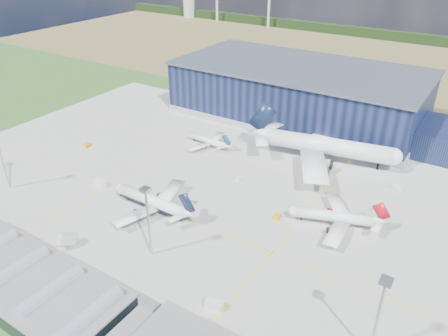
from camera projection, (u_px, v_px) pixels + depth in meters
ground at (186, 198)px, 157.06m from camera, size 600.00×600.00×0.00m
apron at (202, 186)px, 164.40m from camera, size 220.00×160.00×0.08m
farmland at (369, 62)px, 318.94m from camera, size 600.00×220.00×0.01m
treeline at (397, 36)px, 375.88m from camera, size 600.00×8.00×8.00m
hangar at (304, 95)px, 219.89m from camera, size 145.00×62.00×26.10m
glass_concourse at (27, 284)px, 114.21m from camera, size 78.00×23.00×8.60m
light_mast_west at (0, 151)px, 156.13m from camera, size 2.60×2.60×23.00m
light_mast_center at (147, 211)px, 122.79m from camera, size 2.60×2.60×23.00m
light_mast_east at (380, 306)px, 91.84m from camera, size 2.60×2.60×23.00m
airliner_navy at (151, 195)px, 148.14m from camera, size 35.49×34.72×11.55m
airliner_red at (334, 211)px, 140.49m from camera, size 41.29×40.86×10.59m
airliner_widebody at (329, 138)px, 177.33m from camera, size 76.10×74.97×21.30m
airliner_regional at (207, 137)px, 193.40m from camera, size 26.27×25.77×8.04m
gse_tug_a at (87, 145)px, 193.94m from camera, size 2.80×3.92×1.49m
gse_tug_b at (277, 217)px, 145.97m from camera, size 2.18×3.08×1.27m
gse_van_a at (100, 183)px, 164.33m from camera, size 5.77×3.25×2.38m
gse_cart_a at (238, 179)px, 168.18m from camera, size 2.38×3.15×1.24m
gse_van_b at (396, 188)px, 161.24m from camera, size 4.53×4.12×1.94m
gse_tug_c at (335, 154)px, 186.77m from camera, size 2.97×3.58×1.35m
gse_cart_b at (322, 153)px, 187.38m from camera, size 3.12×2.72×1.13m
gse_van_c at (214, 305)px, 111.18m from camera, size 5.06×2.99×2.29m
airstair at (68, 242)px, 132.43m from camera, size 2.74×5.79×3.59m
car_a at (113, 293)px, 115.53m from camera, size 3.77×2.24×1.20m
car_b at (180, 330)px, 104.85m from camera, size 3.53×1.39×1.14m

